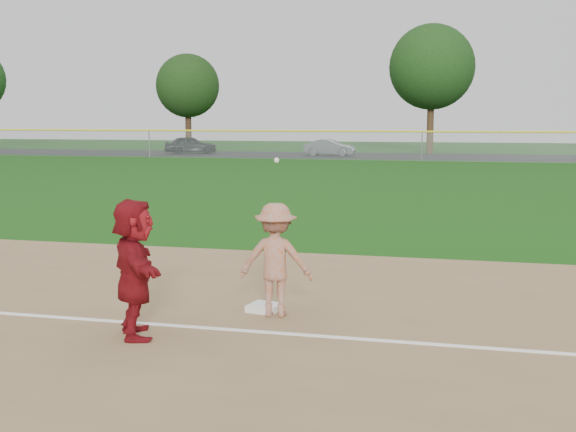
% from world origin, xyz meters
% --- Properties ---
extents(ground, '(160.00, 160.00, 0.00)m').
position_xyz_m(ground, '(0.00, 0.00, 0.00)').
color(ground, '#15470D').
rests_on(ground, ground).
extents(foul_line, '(60.00, 0.10, 0.01)m').
position_xyz_m(foul_line, '(0.00, -0.80, 0.03)').
color(foul_line, white).
rests_on(foul_line, infield_dirt).
extents(parking_asphalt, '(120.00, 10.00, 0.01)m').
position_xyz_m(parking_asphalt, '(0.00, 46.00, 0.01)').
color(parking_asphalt, black).
rests_on(parking_asphalt, ground).
extents(first_base, '(0.51, 0.51, 0.10)m').
position_xyz_m(first_base, '(-0.07, 0.27, 0.07)').
color(first_base, white).
rests_on(first_base, infield_dirt).
extents(base_runner, '(1.32, 1.76, 1.84)m').
position_xyz_m(base_runner, '(-1.38, -1.37, 0.94)').
color(base_runner, maroon).
rests_on(base_runner, infield_dirt).
extents(car_left, '(4.57, 3.33, 1.45)m').
position_xyz_m(car_left, '(-18.89, 45.52, 0.73)').
color(car_left, black).
rests_on(car_left, parking_asphalt).
extents(car_mid, '(3.90, 1.41, 1.28)m').
position_xyz_m(car_mid, '(-7.27, 45.06, 0.65)').
color(car_mid, '#54575B').
rests_on(car_mid, parking_asphalt).
extents(first_base_play, '(1.12, 0.70, 2.32)m').
position_xyz_m(first_base_play, '(0.16, 0.07, 0.85)').
color(first_base_play, gray).
rests_on(first_base_play, infield_dirt).
extents(outfield_fence, '(110.00, 0.12, 110.00)m').
position_xyz_m(outfield_fence, '(0.00, 40.00, 1.96)').
color(outfield_fence, '#999EA0').
rests_on(outfield_fence, ground).
extents(tree_1, '(5.80, 5.80, 8.75)m').
position_xyz_m(tree_1, '(-22.00, 53.00, 5.83)').
color(tree_1, '#331F12').
rests_on(tree_1, ground).
extents(tree_2, '(7.00, 7.00, 10.58)m').
position_xyz_m(tree_2, '(0.00, 51.50, 7.06)').
color(tree_2, '#392714').
rests_on(tree_2, ground).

